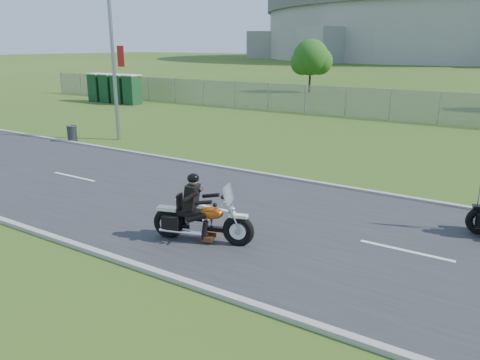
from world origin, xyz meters
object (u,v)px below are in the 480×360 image
Objects in this scene: porta_toilet_a at (132,90)px; motorcycle_lead at (201,221)px; streetlight at (114,26)px; porta_toilet_c at (108,89)px; porta_toilet_d at (97,88)px; trash_can at (72,134)px; porta_toilet_b at (120,90)px.

motorcycle_lead is (21.51, -19.13, -0.59)m from porta_toilet_a.
streetlight is 15.39m from porta_toilet_a.
streetlight is 3.86× the size of motorcycle_lead.
porta_toilet_a is 0.89× the size of motorcycle_lead.
streetlight is at bearing -40.06° from porta_toilet_c.
streetlight is 4.35× the size of porta_toilet_d.
motorcycle_lead is (25.71, -19.13, -0.59)m from porta_toilet_d.
streetlight is 5.78m from trash_can.
motorcycle_lead is at bearing -36.64° from porta_toilet_d.
porta_toilet_c is 0.89× the size of motorcycle_lead.
porta_toilet_a is 4.20m from porta_toilet_d.
porta_toilet_a reaches higher than motorcycle_lead.
porta_toilet_a is at bearing 123.79° from trash_can.
porta_toilet_c reaches higher than motorcycle_lead.
motorcycle_lead is 3.18× the size of trash_can.
porta_toilet_b is 1.00× the size of porta_toilet_d.
porta_toilet_a is 1.00× the size of porta_toilet_b.
porta_toilet_b is at bearing 0.00° from porta_toilet_d.
porta_toilet_d is at bearing 180.00° from porta_toilet_b.
porta_toilet_c is 30.94m from motorcycle_lead.
porta_toilet_d is at bearing 180.00° from porta_toilet_c.
porta_toilet_a is 28.79m from motorcycle_lead.
streetlight reaches higher than porta_toilet_d.
streetlight is 17.34m from porta_toilet_c.
streetlight is 4.35× the size of porta_toilet_c.
porta_toilet_b is at bearing 180.00° from porta_toilet_a.
motorcycle_lead is (24.31, -19.13, -0.59)m from porta_toilet_c.
porta_toilet_b is (-1.40, 0.00, 0.00)m from porta_toilet_a.
porta_toilet_b is 1.40m from porta_toilet_c.
trash_can is at bearing -128.34° from streetlight.
trash_can is at bearing -45.00° from porta_toilet_d.
porta_toilet_c is at bearing 131.66° from trash_can.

